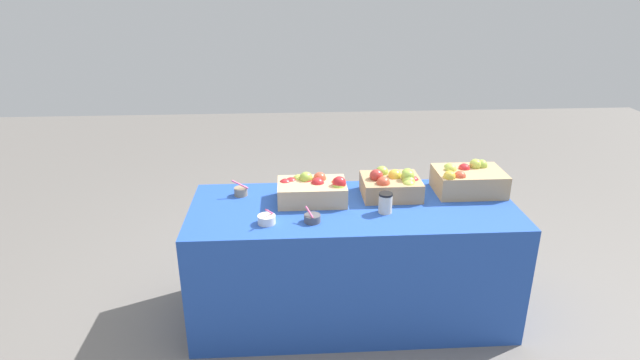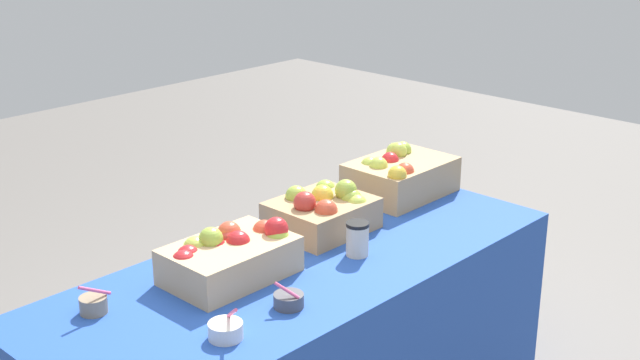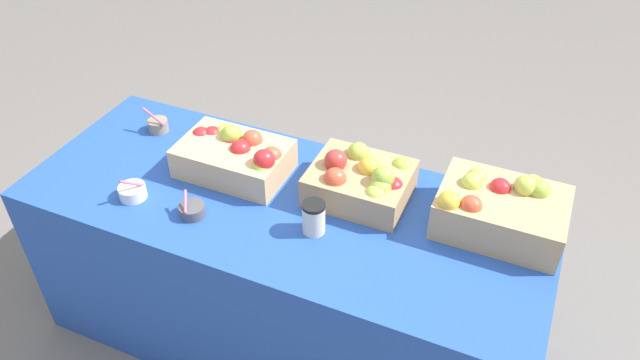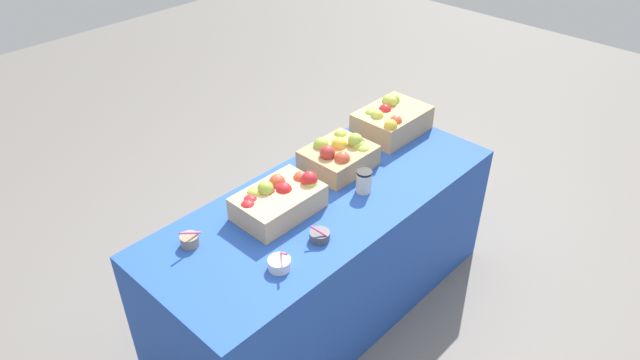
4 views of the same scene
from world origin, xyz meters
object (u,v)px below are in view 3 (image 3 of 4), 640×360
at_px(apple_crate_middle, 363,181).
at_px(apple_crate_right, 236,155).
at_px(sample_bowl_mid, 133,192).
at_px(sample_bowl_far, 192,210).
at_px(sample_bowl_near, 158,125).
at_px(coffee_cup, 314,218).
at_px(apple_crate_left, 500,209).

distance_m(apple_crate_middle, apple_crate_right, 0.49).
distance_m(sample_bowl_mid, sample_bowl_far, 0.25).
xyz_separation_m(sample_bowl_near, sample_bowl_far, (0.42, -0.39, -0.01)).
relative_size(apple_crate_middle, coffee_cup, 2.95).
relative_size(apple_crate_middle, sample_bowl_mid, 3.21).
distance_m(apple_crate_left, coffee_cup, 0.62).
height_order(apple_crate_middle, apple_crate_right, apple_crate_middle).
bearing_deg(apple_crate_right, apple_crate_left, 4.57).
bearing_deg(sample_bowl_near, sample_bowl_far, -42.97).
relative_size(apple_crate_middle, apple_crate_right, 0.86).
distance_m(sample_bowl_near, sample_bowl_far, 0.57).
xyz_separation_m(apple_crate_left, coffee_cup, (-0.56, -0.26, -0.02)).
relative_size(apple_crate_left, apple_crate_right, 1.03).
height_order(sample_bowl_near, coffee_cup, coffee_cup).
xyz_separation_m(sample_bowl_near, sample_bowl_mid, (0.17, -0.39, -0.00)).
xyz_separation_m(sample_bowl_mid, sample_bowl_far, (0.25, 0.00, -0.00)).
height_order(sample_bowl_near, sample_bowl_far, sample_bowl_near).
xyz_separation_m(sample_bowl_far, coffee_cup, (0.42, 0.10, 0.04)).
bearing_deg(sample_bowl_near, apple_crate_right, -13.75).
bearing_deg(apple_crate_left, apple_crate_right, -175.43).
height_order(apple_crate_right, sample_bowl_mid, apple_crate_right).
height_order(apple_crate_right, coffee_cup, apple_crate_right).
bearing_deg(sample_bowl_far, sample_bowl_near, 137.03).
bearing_deg(coffee_cup, sample_bowl_near, 160.66).
distance_m(apple_crate_right, sample_bowl_mid, 0.39).
bearing_deg(apple_crate_middle, apple_crate_right, -174.72).
bearing_deg(apple_crate_right, sample_bowl_near, 166.25).
relative_size(apple_crate_right, sample_bowl_mid, 3.71).
distance_m(sample_bowl_far, coffee_cup, 0.43).
bearing_deg(sample_bowl_mid, apple_crate_middle, 23.81).
bearing_deg(sample_bowl_near, apple_crate_left, -1.20).
bearing_deg(apple_crate_middle, sample_bowl_near, 176.22).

